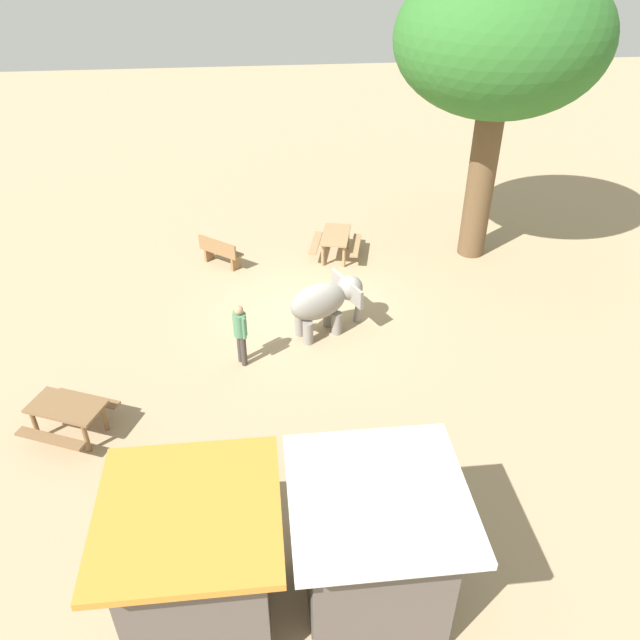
{
  "coord_description": "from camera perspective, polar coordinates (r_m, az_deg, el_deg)",
  "views": [
    {
      "loc": [
        1.31,
        13.94,
        9.31
      ],
      "look_at": [
        -0.01,
        1.44,
        0.8
      ],
      "focal_mm": 35.22,
      "sensor_mm": 36.0,
      "label": 1
    }
  ],
  "objects": [
    {
      "name": "picnic_table_near",
      "position": [
        13.9,
        -21.95,
        -7.8
      ],
      "size": [
        1.96,
        1.95,
        0.78
      ],
      "rotation": [
        0.0,
        0.0,
        2.74
      ],
      "color": "brown",
      "rests_on": "ground_plane"
    },
    {
      "name": "wooden_bench",
      "position": [
        19.17,
        -9.06,
        6.19
      ],
      "size": [
        1.34,
        1.2,
        0.88
      ],
      "rotation": [
        0.0,
        0.0,
        2.46
      ],
      "color": "olive",
      "rests_on": "ground_plane"
    },
    {
      "name": "elephant",
      "position": [
        15.68,
        0.51,
        1.71
      ],
      "size": [
        2.03,
        1.66,
        1.43
      ],
      "rotation": [
        0.0,
        0.0,
        3.57
      ],
      "color": "gray",
      "rests_on": "ground_plane"
    },
    {
      "name": "shade_tree_main",
      "position": [
        18.46,
        16.18,
        23.08
      ],
      "size": [
        5.7,
        5.23,
        8.28
      ],
      "color": "brown",
      "rests_on": "ground_plane"
    },
    {
      "name": "market_stall_orange",
      "position": [
        10.02,
        -10.98,
        -21.52
      ],
      "size": [
        2.5,
        2.5,
        2.52
      ],
      "color": "#59514C",
      "rests_on": "ground_plane"
    },
    {
      "name": "market_stall_white",
      "position": [
        10.05,
        4.94,
        -20.52
      ],
      "size": [
        2.5,
        2.5,
        2.52
      ],
      "color": "#59514C",
      "rests_on": "ground_plane"
    },
    {
      "name": "picnic_table_far",
      "position": [
        19.35,
        1.44,
        7.3
      ],
      "size": [
        1.79,
        1.81,
        0.78
      ],
      "rotation": [
        0.0,
        0.0,
        1.33
      ],
      "color": "#9E7A51",
      "rests_on": "ground_plane"
    },
    {
      "name": "person_handler",
      "position": [
        14.68,
        -7.25,
        -0.94
      ],
      "size": [
        0.32,
        0.46,
        1.62
      ],
      "rotation": [
        0.0,
        0.0,
        -2.66
      ],
      "color": "#3F3833",
      "rests_on": "ground_plane"
    },
    {
      "name": "ground_plane",
      "position": [
        16.81,
        -0.56,
        0.47
      ],
      "size": [
        60.0,
        60.0,
        0.0
      ],
      "primitive_type": "plane",
      "color": "tan"
    }
  ]
}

